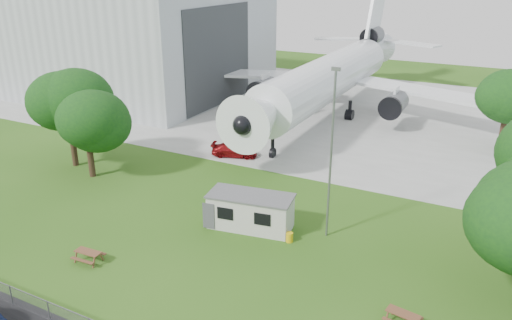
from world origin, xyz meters
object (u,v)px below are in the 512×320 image
at_px(airliner, 333,74).
at_px(picnic_west, 89,261).
at_px(hangar, 112,25).
at_px(site_cabin, 251,211).

distance_m(airliner, picnic_west, 40.44).
bearing_deg(hangar, airliner, -0.22).
xyz_separation_m(airliner, site_cabin, (4.81, -31.08, -3.96)).
bearing_deg(site_cabin, picnic_west, -129.07).
height_order(airliner, picnic_west, airliner).
relative_size(hangar, site_cabin, 6.21).
bearing_deg(hangar, picnic_west, -50.15).
xyz_separation_m(hangar, site_cabin, (40.78, -31.22, -8.09)).
height_order(site_cabin, picnic_west, site_cabin).
bearing_deg(picnic_west, site_cabin, 47.98).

